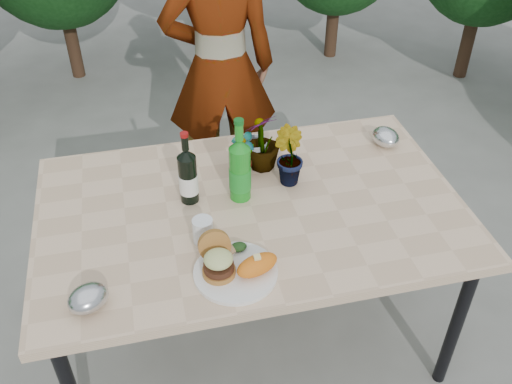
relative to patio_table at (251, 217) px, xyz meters
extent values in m
plane|color=slate|center=(0.00, 0.00, -0.69)|extent=(80.00, 80.00, 0.00)
cube|color=beige|center=(0.00, 0.00, 0.04)|extent=(1.60, 1.00, 0.04)
cylinder|color=black|center=(0.72, -0.42, -0.34)|extent=(0.05, 0.05, 0.71)
cylinder|color=black|center=(-0.72, 0.42, -0.34)|extent=(0.05, 0.05, 0.71)
cylinder|color=black|center=(0.72, 0.42, -0.34)|extent=(0.05, 0.05, 0.71)
cylinder|color=#382316|center=(-0.80, 2.80, -0.48)|extent=(0.10, 0.10, 0.42)
cylinder|color=#382316|center=(0.30, 3.00, -0.44)|extent=(0.10, 0.10, 0.50)
cylinder|color=#382316|center=(1.30, 2.70, -0.50)|extent=(0.10, 0.10, 0.38)
cylinder|color=#382316|center=(2.20, 2.10, -0.47)|extent=(0.10, 0.10, 0.44)
cylinder|color=white|center=(-0.13, -0.33, 0.06)|extent=(0.28, 0.28, 0.01)
cylinder|color=#B7722D|center=(-0.18, -0.33, 0.08)|extent=(0.11, 0.11, 0.02)
cylinder|color=#472314|center=(-0.18, -0.33, 0.10)|extent=(0.10, 0.10, 0.02)
ellipsoid|color=beige|center=(-0.18, -0.33, 0.14)|extent=(0.10, 0.10, 0.04)
cylinder|color=#B7722D|center=(-0.18, -0.25, 0.13)|extent=(0.11, 0.06, 0.11)
ellipsoid|color=orange|center=(-0.06, -0.35, 0.10)|extent=(0.17, 0.12, 0.06)
ellipsoid|color=olive|center=(-0.13, -0.24, 0.08)|extent=(0.04, 0.04, 0.02)
ellipsoid|color=#193814|center=(-0.10, -0.23, 0.09)|extent=(0.06, 0.04, 0.03)
cylinder|color=black|center=(-0.22, 0.09, 0.16)|extent=(0.07, 0.07, 0.20)
cylinder|color=white|center=(-0.22, 0.09, 0.14)|extent=(0.07, 0.07, 0.08)
cone|color=black|center=(-0.22, 0.09, 0.27)|extent=(0.07, 0.07, 0.03)
cylinder|color=black|center=(-0.22, 0.09, 0.32)|extent=(0.03, 0.03, 0.06)
cylinder|color=maroon|center=(-0.22, 0.09, 0.35)|extent=(0.03, 0.03, 0.01)
cylinder|color=#18891E|center=(-0.03, 0.06, 0.17)|extent=(0.08, 0.08, 0.22)
cylinder|color=#198C26|center=(-0.03, 0.06, 0.15)|extent=(0.08, 0.08, 0.09)
cone|color=#18891E|center=(-0.03, 0.06, 0.30)|extent=(0.08, 0.08, 0.04)
cylinder|color=#18891E|center=(-0.03, 0.06, 0.35)|extent=(0.03, 0.03, 0.07)
cylinder|color=#0C5919|center=(-0.03, 0.06, 0.39)|extent=(0.04, 0.04, 0.02)
cylinder|color=white|center=(-0.20, -0.15, 0.10)|extent=(0.07, 0.07, 0.09)
imported|color=#2F6021|center=(0.02, 0.21, 0.16)|extent=(0.13, 0.12, 0.21)
imported|color=#1E551D|center=(0.17, 0.12, 0.18)|extent=(0.15, 0.16, 0.24)
imported|color=#296021|center=(0.10, 0.24, 0.18)|extent=(0.19, 0.19, 0.25)
imported|color=silver|center=(0.08, 0.30, 0.10)|extent=(0.14, 0.14, 0.09)
ellipsoid|color=#B8B9BF|center=(-0.60, -0.36, 0.10)|extent=(0.17, 0.16, 0.08)
ellipsoid|color=silver|center=(0.66, 0.28, 0.10)|extent=(0.13, 0.15, 0.08)
imported|color=#8A6345|center=(0.07, 1.04, 0.12)|extent=(0.62, 0.43, 1.62)
camera|label=1|loc=(-0.36, -1.61, 1.44)|focal=40.00mm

